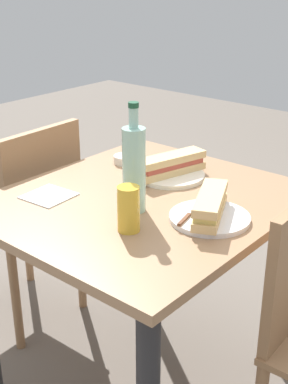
# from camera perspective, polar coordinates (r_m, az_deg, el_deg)

# --- Properties ---
(ground_plane) EXTENTS (8.00, 8.00, 0.00)m
(ground_plane) POSITION_cam_1_polar(r_m,az_deg,el_deg) (2.11, 0.00, -19.54)
(ground_plane) COLOR #6B6056
(dining_table) EXTENTS (0.93, 0.83, 0.75)m
(dining_table) POSITION_cam_1_polar(r_m,az_deg,el_deg) (1.75, 0.00, -4.53)
(dining_table) COLOR #997251
(dining_table) RESTS_ON ground
(chair_far) EXTENTS (0.41, 0.41, 0.88)m
(chair_far) POSITION_cam_1_polar(r_m,az_deg,el_deg) (2.21, -12.17, -2.25)
(chair_far) COLOR #936B47
(chair_far) RESTS_ON ground
(plate_near) EXTENTS (0.24, 0.24, 0.01)m
(plate_near) POSITION_cam_1_polar(r_m,az_deg,el_deg) (1.86, 2.89, 1.78)
(plate_near) COLOR silver
(plate_near) RESTS_ON dining_table
(baguette_sandwich_near) EXTENTS (0.27, 0.13, 0.07)m
(baguette_sandwich_near) POSITION_cam_1_polar(r_m,az_deg,el_deg) (1.84, 2.91, 2.98)
(baguette_sandwich_near) COLOR #DBB77A
(baguette_sandwich_near) RESTS_ON plate_near
(knife_near) EXTENTS (0.18, 0.02, 0.01)m
(knife_near) POSITION_cam_1_polar(r_m,az_deg,el_deg) (1.89, 1.68, 2.48)
(knife_near) COLOR silver
(knife_near) RESTS_ON plate_near
(plate_far) EXTENTS (0.24, 0.24, 0.01)m
(plate_far) POSITION_cam_1_polar(r_m,az_deg,el_deg) (1.56, 6.92, -2.81)
(plate_far) COLOR white
(plate_far) RESTS_ON dining_table
(baguette_sandwich_far) EXTENTS (0.25, 0.17, 0.07)m
(baguette_sandwich_far) POSITION_cam_1_polar(r_m,az_deg,el_deg) (1.54, 6.99, -1.42)
(baguette_sandwich_far) COLOR #DBB77A
(baguette_sandwich_far) RESTS_ON plate_far
(knife_far) EXTENTS (0.18, 0.05, 0.01)m
(knife_far) POSITION_cam_1_polar(r_m,az_deg,el_deg) (1.55, 4.85, -2.41)
(knife_far) COLOR silver
(knife_far) RESTS_ON plate_far
(water_bottle) EXTENTS (0.07, 0.07, 0.33)m
(water_bottle) POSITION_cam_1_polar(r_m,az_deg,el_deg) (1.56, -1.08, 2.59)
(water_bottle) COLOR #99C6B7
(water_bottle) RESTS_ON dining_table
(beer_glass) EXTENTS (0.06, 0.06, 0.13)m
(beer_glass) POSITION_cam_1_polar(r_m,az_deg,el_deg) (1.47, -1.66, -1.82)
(beer_glass) COLOR gold
(beer_glass) RESTS_ON dining_table
(olive_bowl) EXTENTS (0.08, 0.08, 0.03)m
(olive_bowl) POSITION_cam_1_polar(r_m,az_deg,el_deg) (1.99, -2.09, 3.51)
(olive_bowl) COLOR silver
(olive_bowl) RESTS_ON dining_table
(paper_napkin) EXTENTS (0.15, 0.15, 0.00)m
(paper_napkin) POSITION_cam_1_polar(r_m,az_deg,el_deg) (1.73, -10.14, -0.40)
(paper_napkin) COLOR white
(paper_napkin) RESTS_ON dining_table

